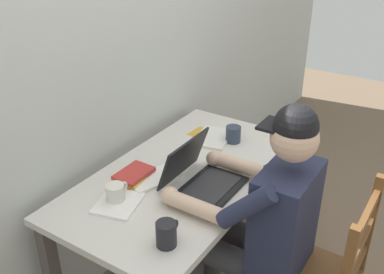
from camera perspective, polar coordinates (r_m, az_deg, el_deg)
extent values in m
cube|color=beige|center=(2.21, -10.88, 11.81)|extent=(6.00, 0.04, 2.60)
cube|color=beige|center=(2.19, -0.79, -4.96)|extent=(1.36, 0.74, 0.03)
cube|color=#4C4742|center=(2.75, 12.30, -7.22)|extent=(0.06, 0.06, 0.69)
cube|color=#4C4742|center=(2.98, 0.82, -3.55)|extent=(0.06, 0.06, 0.69)
cube|color=#232842|center=(1.94, 11.90, -10.55)|extent=(0.34, 0.20, 0.50)
sphere|color=#DBB293|center=(1.73, 13.14, -0.16)|extent=(0.19, 0.19, 0.19)
sphere|color=black|center=(1.71, 13.32, 1.40)|extent=(0.17, 0.17, 0.17)
cube|color=black|center=(1.74, 10.64, 1.52)|extent=(0.13, 0.10, 0.01)
cylinder|color=#38383D|center=(2.10, 5.01, -15.55)|extent=(0.13, 0.40, 0.13)
cylinder|color=#38383D|center=(2.22, 7.28, -12.82)|extent=(0.13, 0.40, 0.13)
cylinder|color=#38383D|center=(2.43, 2.59, -15.32)|extent=(0.10, 0.10, 0.45)
cylinder|color=#232842|center=(1.72, 7.06, -9.01)|extent=(0.10, 0.25, 0.25)
cylinder|color=#DBB293|center=(1.86, 0.49, -9.06)|extent=(0.07, 0.28, 0.07)
sphere|color=#DBB293|center=(1.93, -2.88, -7.56)|extent=(0.08, 0.08, 0.08)
cylinder|color=#232842|center=(2.03, 12.11, -3.23)|extent=(0.10, 0.25, 0.25)
cylinder|color=#DBB293|center=(2.16, 6.22, -3.68)|extent=(0.07, 0.28, 0.07)
sphere|color=#DBB293|center=(2.20, 2.86, -2.79)|extent=(0.08, 0.08, 0.08)
cube|color=brown|center=(2.41, 10.93, -16.78)|extent=(0.04, 0.04, 0.43)
cube|color=brown|center=(2.04, 22.10, -10.38)|extent=(0.04, 0.04, 0.48)
cube|color=brown|center=(1.97, 20.19, -16.15)|extent=(0.36, 0.02, 0.04)
cube|color=brown|center=(1.88, 20.89, -13.03)|extent=(0.36, 0.02, 0.04)
cube|color=brown|center=(1.80, 21.63, -9.60)|extent=(0.36, 0.02, 0.04)
cube|color=black|center=(2.06, 2.44, -6.63)|extent=(0.33, 0.23, 0.02)
cube|color=#2B2B2D|center=(2.05, 2.45, -6.41)|extent=(0.29, 0.17, 0.00)
cube|color=black|center=(2.06, -1.10, -2.78)|extent=(0.33, 0.08, 0.21)
cube|color=#99A8B2|center=(2.06, -1.10, -2.78)|extent=(0.29, 0.06, 0.18)
ellipsoid|color=black|center=(2.23, 6.33, -3.53)|extent=(0.06, 0.10, 0.03)
cylinder|color=silver|center=(1.99, -9.89, -7.22)|extent=(0.08, 0.08, 0.09)
torus|color=silver|center=(2.02, -8.89, -6.41)|extent=(0.05, 0.01, 0.05)
cylinder|color=black|center=(1.73, -3.36, -12.46)|extent=(0.08, 0.08, 0.10)
torus|color=black|center=(1.76, -2.34, -11.42)|extent=(0.05, 0.01, 0.05)
cylinder|color=#2D384C|center=(2.45, 5.37, 0.36)|extent=(0.08, 0.08, 0.09)
torus|color=#2D384C|center=(2.50, 5.96, 0.93)|extent=(0.05, 0.01, 0.05)
cube|color=gold|center=(2.14, -7.49, -5.19)|extent=(0.19, 0.14, 0.02)
cube|color=#BC332D|center=(2.13, -7.55, -4.69)|extent=(0.18, 0.13, 0.02)
cube|color=white|center=(2.13, -4.95, -5.37)|extent=(0.29, 0.22, 0.02)
cube|color=white|center=(1.99, -9.55, -8.47)|extent=(0.25, 0.23, 0.01)
cube|color=silver|center=(2.49, 2.78, -0.09)|extent=(0.28, 0.23, 0.01)
cube|color=gold|center=(2.56, 0.98, 0.60)|extent=(0.14, 0.10, 0.00)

